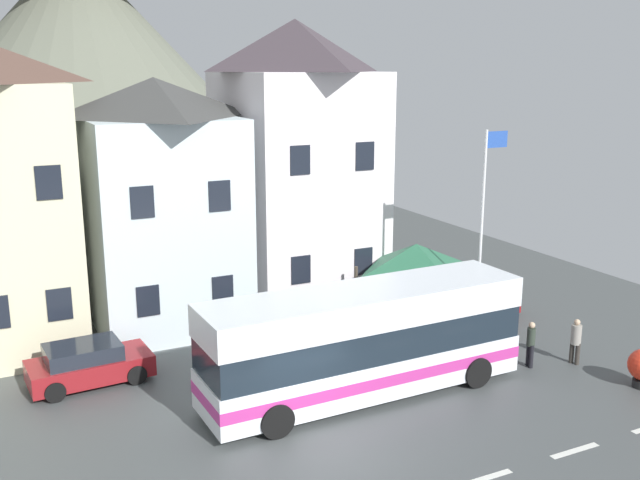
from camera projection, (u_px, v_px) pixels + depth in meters
name	position (u px, v px, depth m)	size (l,w,h in m)	color
ground_plane	(327.00, 455.00, 19.17)	(40.00, 60.00, 0.07)	#484D4D
townhouse_01	(160.00, 203.00, 28.19)	(5.51, 6.52, 9.58)	silver
townhouse_02	(296.00, 164.00, 30.63)	(5.54, 6.88, 11.85)	white
hilltop_castle	(80.00, 80.00, 45.09)	(32.05, 32.05, 24.58)	#666A5A
transit_bus	(364.00, 343.00, 22.18)	(10.39, 2.82, 3.43)	white
bus_shelter	(416.00, 259.00, 27.22)	(3.60, 3.60, 3.50)	#473D33
parked_car_01	(88.00, 364.00, 23.25)	(3.93, 2.10, 1.35)	maroon
parked_car_02	(464.00, 304.00, 29.20)	(4.36, 2.05, 1.29)	maroon
pedestrian_00	(531.00, 343.00, 24.48)	(0.28, 0.34, 1.61)	black
pedestrian_01	(576.00, 339.00, 24.72)	(0.35, 0.36, 1.61)	#38332D
public_bench	(423.00, 295.00, 30.81)	(1.45, 0.48, 0.87)	#33473D
flagpole	(483.00, 227.00, 25.24)	(0.95, 0.10, 7.90)	silver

